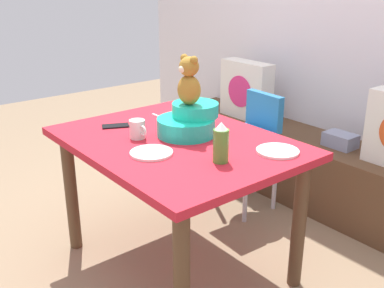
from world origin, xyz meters
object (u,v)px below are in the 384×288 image
(book_stack, at_px, (340,140))
(coffee_mug, at_px, (138,129))
(infant_seat_teal, at_px, (189,121))
(pillow_floral_left, at_px, (246,90))
(cell_phone, at_px, (115,126))
(dining_table, at_px, (177,159))
(highchair, at_px, (249,136))
(dinner_plate_near, at_px, (151,153))
(ketchup_bottle, at_px, (221,143))
(teddy_bear, at_px, (189,81))
(dinner_plate_far, at_px, (278,151))

(book_stack, bearing_deg, coffee_mug, -102.33)
(infant_seat_teal, bearing_deg, pillow_floral_left, 121.50)
(pillow_floral_left, bearing_deg, cell_phone, -76.47)
(pillow_floral_left, height_order, coffee_mug, pillow_floral_left)
(dining_table, xyz_separation_m, coffee_mug, (-0.13, -0.14, 0.15))
(infant_seat_teal, bearing_deg, cell_phone, -145.91)
(book_stack, bearing_deg, highchair, -132.49)
(dinner_plate_near, bearing_deg, coffee_mug, 162.89)
(highchair, xyz_separation_m, dinner_plate_near, (0.33, -0.98, 0.22))
(coffee_mug, xyz_separation_m, dinner_plate_near, (0.22, -0.07, -0.04))
(dining_table, height_order, ketchup_bottle, ketchup_bottle)
(teddy_bear, bearing_deg, book_stack, 80.77)
(infant_seat_teal, xyz_separation_m, dinner_plate_near, (0.11, -0.31, -0.07))
(book_stack, xyz_separation_m, cell_phone, (-0.53, -1.35, 0.24))
(highchair, relative_size, cell_phone, 5.49)
(dining_table, xyz_separation_m, highchair, (-0.24, 0.77, -0.11))
(dining_table, distance_m, dinner_plate_near, 0.26)
(teddy_bear, distance_m, dinner_plate_near, 0.43)
(teddy_bear, bearing_deg, cell_phone, -145.97)
(pillow_floral_left, height_order, highchair, pillow_floral_left)
(infant_seat_teal, relative_size, ketchup_bottle, 1.78)
(dining_table, distance_m, cell_phone, 0.41)
(ketchup_bottle, bearing_deg, book_stack, 99.03)
(cell_phone, bearing_deg, highchair, -73.14)
(dinner_plate_far, bearing_deg, coffee_mug, -144.89)
(highchair, relative_size, dinner_plate_far, 3.95)
(infant_seat_teal, distance_m, dinner_plate_far, 0.49)
(coffee_mug, bearing_deg, teddy_bear, 64.44)
(infant_seat_teal, bearing_deg, teddy_bear, -90.00)
(dinner_plate_far, relative_size, cell_phone, 1.39)
(dining_table, distance_m, ketchup_bottle, 0.41)
(teddy_bear, height_order, dinner_plate_far, teddy_bear)
(dining_table, bearing_deg, dinner_plate_far, 30.52)
(infant_seat_teal, distance_m, coffee_mug, 0.27)
(book_stack, distance_m, teddy_bear, 1.24)
(pillow_floral_left, xyz_separation_m, infant_seat_teal, (0.67, -1.09, 0.13))
(teddy_bear, distance_m, dinner_plate_far, 0.56)
(teddy_bear, bearing_deg, ketchup_bottle, -17.75)
(coffee_mug, bearing_deg, ketchup_bottle, 13.60)
(pillow_floral_left, height_order, cell_phone, pillow_floral_left)
(book_stack, height_order, coffee_mug, coffee_mug)
(infant_seat_teal, height_order, teddy_bear, teddy_bear)
(book_stack, height_order, dinner_plate_near, dinner_plate_near)
(dining_table, xyz_separation_m, teddy_bear, (-0.02, 0.10, 0.39))
(dining_table, bearing_deg, dinner_plate_near, -66.95)
(book_stack, xyz_separation_m, dinner_plate_near, (-0.07, -1.42, 0.24))
(dinner_plate_near, bearing_deg, book_stack, 87.12)
(dinner_plate_far, bearing_deg, dinner_plate_near, -126.51)
(dining_table, xyz_separation_m, dinner_plate_far, (0.44, 0.26, 0.11))
(highchair, distance_m, dinner_plate_far, 0.88)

